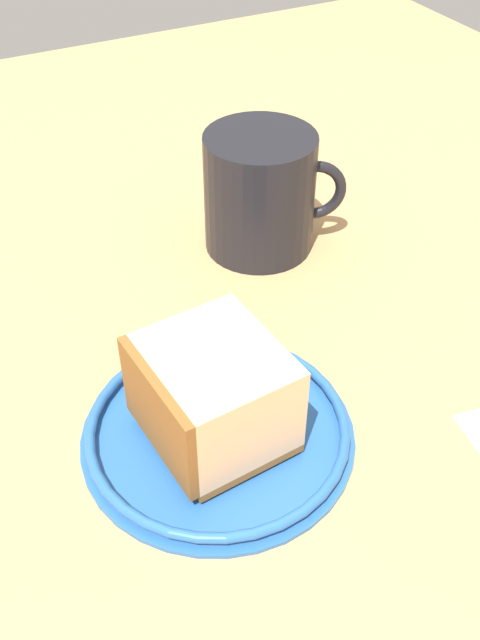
# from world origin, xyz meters

# --- Properties ---
(ground_plane) EXTENTS (1.24, 1.24, 0.03)m
(ground_plane) POSITION_xyz_m (0.00, 0.00, -0.02)
(ground_plane) COLOR tan
(small_plate) EXTENTS (0.17, 0.17, 0.01)m
(small_plate) POSITION_xyz_m (-0.08, 0.02, 0.01)
(small_plate) COLOR #26599E
(small_plate) RESTS_ON ground_plane
(cake_slice) EXTENTS (0.09, 0.09, 0.07)m
(cake_slice) POSITION_xyz_m (-0.08, 0.03, 0.04)
(cake_slice) COLOR brown
(cake_slice) RESTS_ON small_plate
(tea_mug) EXTENTS (0.09, 0.11, 0.10)m
(tea_mug) POSITION_xyz_m (0.10, -0.10, 0.05)
(tea_mug) COLOR black
(tea_mug) RESTS_ON ground_plane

